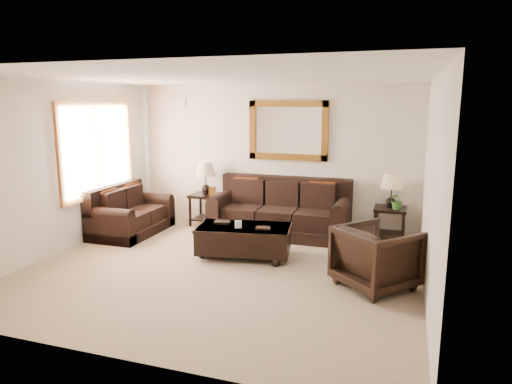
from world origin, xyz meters
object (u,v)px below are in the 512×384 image
(sofa, at_px, (281,214))
(end_table_right, at_px, (391,197))
(loveseat, at_px, (129,216))
(coffee_table, at_px, (244,238))
(armchair, at_px, (376,254))
(end_table_left, at_px, (206,184))

(sofa, xyz_separation_m, end_table_right, (1.90, 0.17, 0.41))
(loveseat, bearing_deg, coffee_table, -103.06)
(sofa, relative_size, armchair, 2.76)
(loveseat, distance_m, end_table_right, 4.69)
(sofa, relative_size, end_table_left, 2.01)
(end_table_left, height_order, armchair, end_table_left)
(end_table_right, bearing_deg, end_table_left, -179.82)
(loveseat, bearing_deg, end_table_right, -77.41)
(armchair, bearing_deg, end_table_left, 8.68)
(end_table_right, height_order, armchair, end_table_right)
(sofa, distance_m, end_table_left, 1.62)
(end_table_left, distance_m, coffee_table, 2.13)
(sofa, distance_m, loveseat, 2.78)
(coffee_table, bearing_deg, loveseat, 157.13)
(loveseat, distance_m, end_table_left, 1.56)
(loveseat, xyz_separation_m, end_table_left, (1.10, 1.01, 0.48))
(sofa, xyz_separation_m, armchair, (1.82, -2.02, 0.08))
(loveseat, relative_size, coffee_table, 1.01)
(end_table_left, relative_size, armchair, 1.37)
(end_table_left, xyz_separation_m, end_table_right, (3.46, 0.01, -0.03))
(armchair, bearing_deg, coffee_table, 24.80)
(sofa, bearing_deg, loveseat, -162.36)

